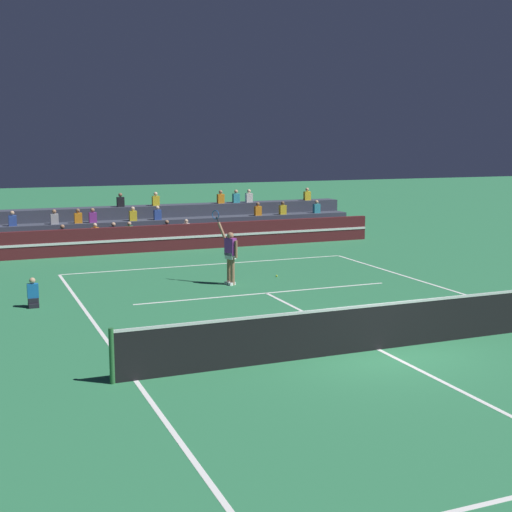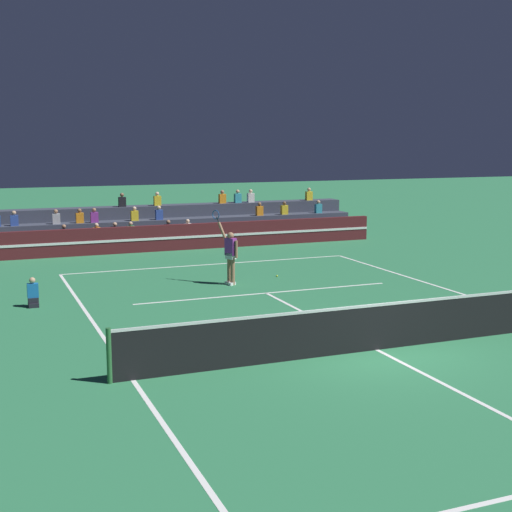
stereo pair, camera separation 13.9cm
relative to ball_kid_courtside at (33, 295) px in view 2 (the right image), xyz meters
name	(u,v)px [view 2 (the right image)]	position (x,y,z in m)	size (l,w,h in m)	color
ground_plane	(377,350)	(6.77, -7.20, -0.33)	(120.00, 120.00, 0.00)	#2D7A4C
court_lines	(377,350)	(6.77, -7.20, -0.33)	(11.10, 23.90, 0.01)	white
tennis_net	(377,326)	(6.77, -7.20, 0.21)	(12.00, 0.10, 1.10)	#2D6B38
sponsor_banner_wall	(181,237)	(6.77, 8.62, 0.22)	(18.00, 0.26, 1.10)	#51191E
bleacher_stand	(166,228)	(6.76, 11.16, 0.32)	(18.09, 2.85, 2.28)	#383D4C
ball_kid_courtside	(33,295)	(0.00, 0.00, 0.00)	(0.30, 0.36, 0.84)	black
tennis_player	(230,254)	(6.22, 0.92, 0.65)	(0.59, 1.02, 2.44)	#9E7051
tennis_ball	(277,276)	(8.13, 1.50, -0.30)	(0.07, 0.07, 0.07)	#C6DB33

